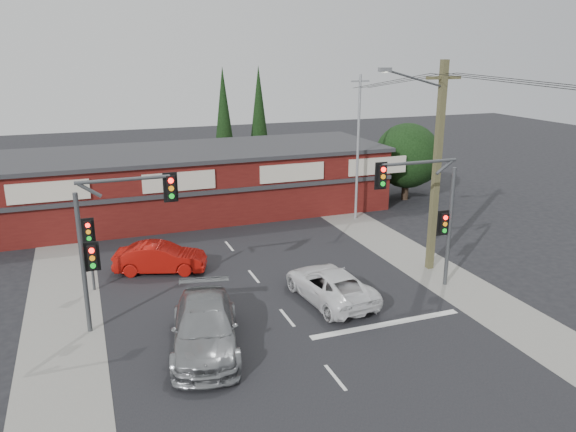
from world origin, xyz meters
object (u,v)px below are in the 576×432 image
object	(u,v)px
silver_suv	(205,328)
white_suv	(330,285)
shop_building	(185,182)
utility_pole	(435,161)
red_sedan	(160,258)

from	to	relation	value
silver_suv	white_suv	bearing A→B (deg)	32.45
shop_building	utility_pole	distance (m)	17.15
red_sedan	utility_pole	xyz separation A→B (m)	(12.42, -4.17, 4.68)
white_suv	utility_pole	distance (m)	7.81
silver_suv	shop_building	bearing A→B (deg)	93.72
shop_building	utility_pole	bearing A→B (deg)	-56.24
utility_pole	white_suv	bearing A→B (deg)	-164.89
silver_suv	red_sedan	bearing A→B (deg)	105.28
silver_suv	utility_pole	xyz separation A→B (m)	(11.96, 3.84, 4.56)
red_sedan	utility_pole	world-z (taller)	utility_pole
red_sedan	utility_pole	distance (m)	13.91
white_suv	utility_pole	bearing A→B (deg)	-170.49
red_sedan	shop_building	size ratio (longest dim) A/B	0.16
red_sedan	shop_building	world-z (taller)	shop_building
red_sedan	utility_pole	size ratio (longest dim) A/B	0.44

